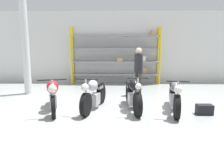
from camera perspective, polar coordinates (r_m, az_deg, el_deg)
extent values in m
plane|color=#9EA3A0|center=(6.75, -0.05, -6.47)|extent=(30.00, 30.00, 0.00)
cube|color=silver|center=(11.32, 0.32, 9.55)|extent=(30.00, 0.08, 3.60)
cylinder|color=yellow|center=(10.90, -10.61, 7.20)|extent=(0.08, 0.08, 2.79)
cylinder|color=yellow|center=(10.91, 12.44, 7.14)|extent=(0.08, 0.08, 2.79)
cylinder|color=yellow|center=(11.44, -10.07, 7.36)|extent=(0.08, 0.08, 2.79)
cylinder|color=yellow|center=(11.45, 11.89, 7.30)|extent=(0.08, 0.08, 2.79)
cube|color=gray|center=(11.05, 0.90, 2.59)|extent=(4.32, 0.55, 0.05)
cube|color=gray|center=(10.98, 0.91, 5.87)|extent=(4.32, 0.55, 0.05)
cube|color=gray|center=(10.95, 0.92, 9.18)|extent=(4.32, 0.55, 0.05)
cube|color=gray|center=(10.96, 0.93, 12.50)|extent=(4.32, 0.55, 0.05)
cube|color=tan|center=(11.25, 8.52, 3.48)|extent=(0.22, 0.30, 0.28)
cube|color=tan|center=(11.17, 10.81, 12.95)|extent=(0.25, 0.30, 0.21)
cube|color=tan|center=(10.87, 1.97, 6.40)|extent=(0.30, 0.32, 0.17)
cube|color=silver|center=(11.00, 8.16, 6.55)|extent=(0.23, 0.30, 0.25)
cylinder|color=silver|center=(9.21, -21.65, 8.67)|extent=(0.28, 0.28, 3.60)
cylinder|color=black|center=(6.07, -15.08, -5.75)|extent=(0.27, 0.62, 0.61)
cylinder|color=black|center=(7.49, -15.14, -2.74)|extent=(0.27, 0.62, 0.61)
cube|color=#ADADB2|center=(6.83, -15.10, -4.23)|extent=(0.32, 0.49, 0.38)
ellipsoid|color=#B2191E|center=(6.57, -15.28, -0.76)|extent=(0.46, 0.58, 0.40)
cube|color=black|center=(7.07, -15.26, -0.48)|extent=(0.39, 0.51, 0.10)
cube|color=#B2191E|center=(7.18, -15.23, -1.05)|extent=(0.32, 0.37, 0.12)
cylinder|color=#ADADB2|center=(6.00, -15.24, -2.38)|extent=(0.06, 0.06, 0.72)
sphere|color=silver|center=(5.91, -15.30, -1.18)|extent=(0.22, 0.22, 0.22)
cylinder|color=black|center=(5.97, -15.40, 1.06)|extent=(0.73, 0.24, 0.04)
cylinder|color=black|center=(6.01, -6.83, -5.38)|extent=(0.28, 0.67, 0.66)
cylinder|color=black|center=(7.30, -2.86, -2.53)|extent=(0.28, 0.67, 0.66)
cube|color=#ADADB2|center=(6.70, -4.51, -3.99)|extent=(0.32, 0.46, 0.34)
ellipsoid|color=#B7B7BF|center=(6.45, -5.05, -0.39)|extent=(0.37, 0.48, 0.33)
cube|color=black|center=(6.91, -3.70, -0.06)|extent=(0.34, 0.55, 0.10)
cube|color=#B7B7BF|center=(7.01, -3.47, -0.66)|extent=(0.28, 0.39, 0.12)
cylinder|color=#ADADB2|center=(5.95, -6.83, -2.12)|extent=(0.06, 0.06, 0.69)
sphere|color=silver|center=(5.85, -7.11, -0.86)|extent=(0.21, 0.21, 0.21)
cylinder|color=black|center=(5.91, -6.80, 1.21)|extent=(0.66, 0.19, 0.04)
cylinder|color=black|center=(5.99, 6.70, -5.34)|extent=(0.21, 0.69, 0.68)
cylinder|color=black|center=(7.31, 4.54, -2.45)|extent=(0.21, 0.69, 0.68)
cube|color=#ADADB2|center=(6.70, 5.43, -3.93)|extent=(0.29, 0.43, 0.34)
ellipsoid|color=black|center=(6.44, 5.77, -0.18)|extent=(0.35, 0.58, 0.35)
cube|color=black|center=(6.96, 4.97, 0.18)|extent=(0.29, 0.49, 0.10)
cube|color=black|center=(7.01, 4.90, -0.49)|extent=(0.24, 0.34, 0.12)
cylinder|color=#ADADB2|center=(5.92, 6.74, -1.93)|extent=(0.05, 0.05, 0.72)
sphere|color=silver|center=(5.83, 6.91, -0.59)|extent=(0.17, 0.17, 0.17)
cylinder|color=black|center=(5.89, 6.75, 1.56)|extent=(0.58, 0.09, 0.04)
cylinder|color=black|center=(6.01, 16.60, -5.73)|extent=(0.24, 0.67, 0.66)
cylinder|color=black|center=(7.45, 15.41, -2.61)|extent=(0.24, 0.67, 0.66)
cube|color=#ADADB2|center=(6.79, 15.89, -4.17)|extent=(0.30, 0.45, 0.34)
ellipsoid|color=slate|center=(6.52, 16.22, -0.68)|extent=(0.34, 0.55, 0.30)
cube|color=black|center=(7.05, 15.79, -0.24)|extent=(0.29, 0.52, 0.10)
cube|color=slate|center=(7.14, 15.70, -0.84)|extent=(0.24, 0.37, 0.12)
cylinder|color=#ADADB2|center=(5.95, 16.74, -2.57)|extent=(0.06, 0.06, 0.67)
sphere|color=silver|center=(5.85, 16.89, -1.33)|extent=(0.22, 0.22, 0.22)
cylinder|color=black|center=(5.92, 16.88, 0.66)|extent=(0.57, 0.13, 0.04)
cylinder|color=#38332D|center=(8.62, 6.36, 0.18)|extent=(0.13, 0.13, 0.89)
cylinder|color=#38332D|center=(8.50, 7.30, 0.03)|extent=(0.13, 0.13, 0.89)
cylinder|color=#232328|center=(8.46, 6.94, 5.40)|extent=(0.45, 0.45, 0.70)
sphere|color=beige|center=(8.43, 7.01, 8.59)|extent=(0.24, 0.24, 0.24)
cube|color=black|center=(6.71, 22.98, -6.15)|extent=(0.44, 0.26, 0.28)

